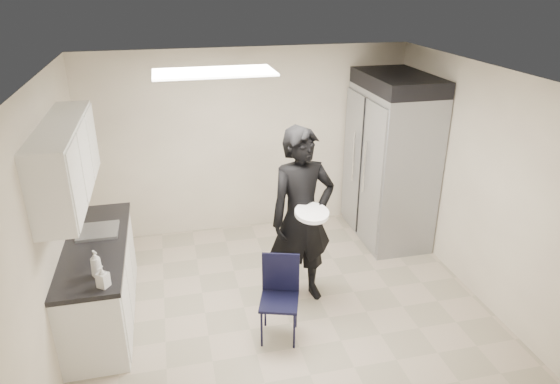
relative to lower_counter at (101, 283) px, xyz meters
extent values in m
plane|color=tan|center=(1.95, -0.20, -0.43)|extent=(4.50, 4.50, 0.00)
plane|color=silver|center=(1.95, -0.20, 2.17)|extent=(4.50, 4.50, 0.00)
plane|color=beige|center=(1.95, 1.80, 0.87)|extent=(4.50, 0.00, 4.50)
plane|color=beige|center=(-0.30, -0.20, 0.87)|extent=(0.00, 4.00, 4.00)
plane|color=beige|center=(4.20, -0.20, 0.87)|extent=(0.00, 4.00, 4.00)
cube|color=white|center=(1.35, 0.20, 2.14)|extent=(1.20, 0.60, 0.02)
cube|color=silver|center=(0.00, 0.00, 0.00)|extent=(0.60, 1.90, 0.86)
cube|color=black|center=(0.00, 0.00, 0.46)|extent=(0.64, 1.95, 0.05)
cube|color=gray|center=(0.02, 0.25, 0.44)|extent=(0.42, 0.40, 0.14)
cylinder|color=silver|center=(-0.18, 0.25, 0.59)|extent=(0.02, 0.02, 0.24)
cube|color=silver|center=(-0.13, 0.00, 1.40)|extent=(0.35, 1.80, 0.75)
cube|color=black|center=(-0.19, 1.15, 1.19)|extent=(0.22, 0.30, 0.35)
cube|color=yellow|center=(-0.29, -0.10, 0.79)|extent=(0.00, 0.12, 0.07)
cube|color=yellow|center=(-0.29, 0.10, 0.75)|extent=(0.00, 0.12, 0.07)
cube|color=gray|center=(3.78, 1.07, 0.62)|extent=(0.80, 1.35, 2.10)
cube|color=black|center=(3.78, 1.07, 1.77)|extent=(0.80, 1.35, 0.20)
cube|color=black|center=(1.79, -0.77, 0.00)|extent=(0.48, 0.48, 0.86)
imported|color=black|center=(2.19, -0.13, 0.59)|extent=(0.82, 0.61, 2.05)
cylinder|color=silver|center=(2.23, -0.38, 0.76)|extent=(0.41, 0.41, 0.04)
imported|color=white|center=(0.10, -0.64, 0.61)|extent=(0.14, 0.14, 0.26)
imported|color=silver|center=(0.17, -0.83, 0.58)|extent=(0.13, 0.13, 0.20)
camera|label=1|loc=(0.85, -4.82, 3.02)|focal=32.00mm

